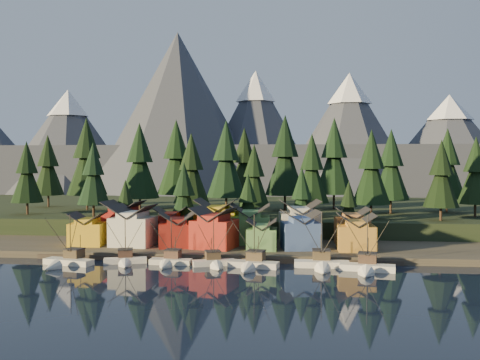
# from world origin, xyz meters

# --- Properties ---
(ground) EXTENTS (500.00, 500.00, 0.00)m
(ground) POSITION_xyz_m (0.00, 0.00, 0.00)
(ground) COLOR black
(ground) RESTS_ON ground
(shore_strip) EXTENTS (400.00, 50.00, 1.50)m
(shore_strip) POSITION_xyz_m (0.00, 40.00, 0.75)
(shore_strip) COLOR #383329
(shore_strip) RESTS_ON ground
(hillside) EXTENTS (420.00, 100.00, 6.00)m
(hillside) POSITION_xyz_m (0.00, 90.00, 3.00)
(hillside) COLOR black
(hillside) RESTS_ON ground
(dock) EXTENTS (80.00, 4.00, 1.00)m
(dock) POSITION_xyz_m (0.00, 16.50, 0.50)
(dock) COLOR #3E372C
(dock) RESTS_ON ground
(mountain_ridge) EXTENTS (560.00, 190.00, 90.00)m
(mountain_ridge) POSITION_xyz_m (-4.20, 213.59, 26.06)
(mountain_ridge) COLOR #424755
(mountain_ridge) RESTS_ON ground
(boat_0) EXTENTS (11.35, 11.95, 11.77)m
(boat_0) POSITION_xyz_m (-30.43, 7.47, 2.15)
(boat_0) COLOR beige
(boat_0) RESTS_ON ground
(boat_1) EXTENTS (9.69, 10.12, 10.64)m
(boat_1) POSITION_xyz_m (-18.46, 10.56, 2.01)
(boat_1) COLOR beige
(boat_1) RESTS_ON ground
(boat_2) EXTENTS (9.20, 9.92, 10.94)m
(boat_2) POSITION_xyz_m (-8.86, 10.33, 2.12)
(boat_2) COLOR beige
(boat_2) RESTS_ON ground
(boat_3) EXTENTS (9.58, 10.04, 10.69)m
(boat_3) POSITION_xyz_m (0.83, 10.12, 2.03)
(boat_3) COLOR beige
(boat_3) RESTS_ON ground
(boat_4) EXTENTS (10.96, 11.59, 12.10)m
(boat_4) POSITION_xyz_m (8.69, 8.63, 2.28)
(boat_4) COLOR beige
(boat_4) RESTS_ON ground
(boat_5) EXTENTS (11.51, 12.54, 12.51)m
(boat_5) POSITION_xyz_m (22.87, 10.28, 2.29)
(boat_5) COLOR white
(boat_5) RESTS_ON ground
(boat_6) EXTENTS (11.52, 12.22, 12.38)m
(boat_6) POSITION_xyz_m (31.50, 7.67, 2.30)
(boat_6) COLOR white
(boat_6) RESTS_ON ground
(house_front_0) EXTENTS (8.38, 7.97, 7.90)m
(house_front_0) POSITION_xyz_m (-32.48, 24.95, 5.65)
(house_front_0) COLOR gold
(house_front_0) RESTS_ON shore_strip
(house_front_1) EXTENTS (10.32, 9.98, 9.85)m
(house_front_1) POSITION_xyz_m (-21.42, 25.58, 6.67)
(house_front_1) COLOR beige
(house_front_1) RESTS_ON shore_strip
(house_front_2) EXTENTS (10.05, 10.11, 8.26)m
(house_front_2) POSITION_xyz_m (-10.53, 25.13, 5.84)
(house_front_2) COLOR maroon
(house_front_2) RESTS_ON shore_strip
(house_front_3) EXTENTS (11.23, 10.90, 9.54)m
(house_front_3) POSITION_xyz_m (-1.45, 24.22, 6.51)
(house_front_3) COLOR maroon
(house_front_3) RESTS_ON shore_strip
(house_front_4) EXTENTS (6.89, 7.43, 6.99)m
(house_front_4) POSITION_xyz_m (9.77, 23.20, 5.17)
(house_front_4) COLOR #507F45
(house_front_4) RESTS_ON shore_strip
(house_front_5) EXTENTS (9.71, 9.10, 8.86)m
(house_front_5) POSITION_xyz_m (18.68, 24.91, 6.15)
(house_front_5) COLOR #3E5893
(house_front_5) RESTS_ON shore_strip
(house_front_6) EXTENTS (8.45, 8.00, 8.30)m
(house_front_6) POSITION_xyz_m (31.19, 24.25, 5.86)
(house_front_6) COLOR #BB8330
(house_front_6) RESTS_ON shore_strip
(house_back_0) EXTENTS (9.91, 9.56, 10.10)m
(house_back_0) POSITION_xyz_m (-26.50, 33.97, 6.80)
(house_back_0) COLOR maroon
(house_back_0) RESTS_ON shore_strip
(house_back_1) EXTENTS (8.28, 8.37, 8.59)m
(house_back_1) POSITION_xyz_m (-14.19, 33.57, 6.01)
(house_back_1) COLOR maroon
(house_back_1) RESTS_ON shore_strip
(house_back_2) EXTENTS (10.33, 9.51, 10.78)m
(house_back_2) POSITION_xyz_m (-2.42, 34.28, 7.16)
(house_back_2) COLOR gold
(house_back_2) RESTS_ON shore_strip
(house_back_3) EXTENTS (10.00, 8.99, 9.77)m
(house_back_3) POSITION_xyz_m (6.36, 31.79, 6.63)
(house_back_3) COLOR #497941
(house_back_3) RESTS_ON shore_strip
(house_back_4) EXTENTS (10.79, 10.45, 10.60)m
(house_back_4) POSITION_xyz_m (18.50, 34.50, 7.07)
(house_back_4) COLOR beige
(house_back_4) RESTS_ON shore_strip
(house_back_5) EXTENTS (8.27, 8.36, 8.94)m
(house_back_5) POSITION_xyz_m (31.17, 33.18, 6.19)
(house_back_5) COLOR #A66D3B
(house_back_5) RESTS_ON shore_strip
(tree_hill_0) EXTENTS (9.37, 9.37, 21.84)m
(tree_hill_0) POSITION_xyz_m (-62.00, 52.00, 17.93)
(tree_hill_0) COLOR #332319
(tree_hill_0) RESTS_ON hillside
(tree_hill_1) EXTENTS (12.87, 12.87, 29.98)m
(tree_hill_1) POSITION_xyz_m (-50.00, 68.00, 22.39)
(tree_hill_1) COLOR #332319
(tree_hill_1) RESTS_ON hillside
(tree_hill_2) EXTENTS (9.13, 9.13, 21.26)m
(tree_hill_2) POSITION_xyz_m (-40.00, 48.00, 17.62)
(tree_hill_2) COLOR #332319
(tree_hill_2) RESTS_ON hillside
(tree_hill_3) EXTENTS (11.87, 11.87, 27.64)m
(tree_hill_3) POSITION_xyz_m (-30.00, 60.00, 21.11)
(tree_hill_3) COLOR #332319
(tree_hill_3) RESTS_ON hillside
(tree_hill_4) EXTENTS (12.76, 12.76, 29.73)m
(tree_hill_4) POSITION_xyz_m (-22.00, 75.00, 22.25)
(tree_hill_4) COLOR #332319
(tree_hill_4) RESTS_ON hillside
(tree_hill_5) EXTENTS (10.25, 10.25, 23.88)m
(tree_hill_5) POSITION_xyz_m (-12.00, 50.00, 19.05)
(tree_hill_5) COLOR #332319
(tree_hill_5) RESTS_ON hillside
(tree_hill_6) EXTENTS (12.30, 12.30, 28.65)m
(tree_hill_6) POSITION_xyz_m (-4.00, 65.00, 21.66)
(tree_hill_6) COLOR #332319
(tree_hill_6) RESTS_ON hillside
(tree_hill_7) EXTENTS (8.87, 8.87, 20.65)m
(tree_hill_7) POSITION_xyz_m (6.00, 48.00, 17.29)
(tree_hill_7) COLOR #332319
(tree_hill_7) RESTS_ON hillside
(tree_hill_8) EXTENTS (13.17, 13.17, 30.68)m
(tree_hill_8) POSITION_xyz_m (14.00, 72.00, 22.78)
(tree_hill_8) COLOR #332319
(tree_hill_8) RESTS_ON hillside
(tree_hill_9) EXTENTS (10.22, 10.22, 23.82)m
(tree_hill_9) POSITION_xyz_m (22.00, 55.00, 19.02)
(tree_hill_9) COLOR #332319
(tree_hill_9) RESTS_ON hillside
(tree_hill_10) EXTENTS (13.01, 13.01, 30.31)m
(tree_hill_10) POSITION_xyz_m (30.00, 80.00, 22.57)
(tree_hill_10) COLOR #332319
(tree_hill_10) RESTS_ON hillside
(tree_hill_11) EXTENTS (10.54, 10.54, 24.55)m
(tree_hill_11) POSITION_xyz_m (38.00, 50.00, 19.42)
(tree_hill_11) COLOR #332319
(tree_hill_11) RESTS_ON hillside
(tree_hill_12) EXTENTS (11.00, 11.00, 25.62)m
(tree_hill_12) POSITION_xyz_m (46.00, 66.00, 20.00)
(tree_hill_12) COLOR #332319
(tree_hill_12) RESTS_ON hillside
(tree_hill_13) EXTENTS (9.28, 9.28, 21.63)m
(tree_hill_13) POSITION_xyz_m (56.00, 48.00, 17.82)
(tree_hill_13) COLOR #332319
(tree_hill_13) RESTS_ON hillside
(tree_hill_14) EXTENTS (11.21, 11.21, 26.12)m
(tree_hill_14) POSITION_xyz_m (64.00, 72.00, 20.28)
(tree_hill_14) COLOR #332319
(tree_hill_14) RESTS_ON hillside
(tree_hill_15) EXTENTS (11.74, 11.74, 27.35)m
(tree_hill_15) POSITION_xyz_m (0.00, 82.00, 20.95)
(tree_hill_15) COLOR #332319
(tree_hill_15) RESTS_ON hillside
(tree_hill_16) EXTENTS (10.77, 10.77, 25.08)m
(tree_hill_16) POSITION_xyz_m (-68.00, 78.00, 19.71)
(tree_hill_16) COLOR #332319
(tree_hill_16) RESTS_ON hillside
(tree_hill_17) EXTENTS (9.83, 9.83, 22.90)m
(tree_hill_17) POSITION_xyz_m (68.00, 58.00, 18.51)
(tree_hill_17) COLOR #332319
(tree_hill_17) RESTS_ON hillside
(tree_shore_0) EXTENTS (6.63, 6.63, 15.43)m
(tree_shore_0) POSITION_xyz_m (-28.00, 40.00, 9.93)
(tree_shore_0) COLOR #332319
(tree_shore_0) RESTS_ON shore_strip
(tree_shore_1) EXTENTS (8.63, 8.63, 20.11)m
(tree_shore_1) POSITION_xyz_m (-12.00, 40.00, 12.49)
(tree_shore_1) COLOR #332319
(tree_shore_1) RESTS_ON shore_strip
(tree_shore_2) EXTENTS (7.38, 7.38, 17.19)m
(tree_shore_2) POSITION_xyz_m (5.00, 40.00, 10.89)
(tree_shore_2) COLOR #332319
(tree_shore_2) RESTS_ON shore_strip
(tree_shore_3) EXTENTS (8.09, 8.09, 18.86)m
(tree_shore_3) POSITION_xyz_m (19.00, 40.00, 11.80)
(tree_shore_3) COLOR #332319
(tree_shore_3) RESTS_ON shore_strip
(tree_shore_4) EXTENTS (6.61, 6.61, 15.39)m
(tree_shore_4) POSITION_xyz_m (31.00, 40.00, 9.90)
(tree_shore_4) COLOR #332319
(tree_shore_4) RESTS_ON shore_strip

